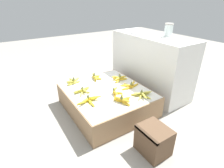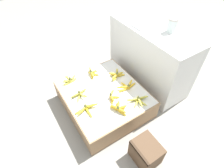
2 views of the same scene
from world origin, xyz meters
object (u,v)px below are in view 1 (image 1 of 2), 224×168
(banana_bunch_middle_right, at_px, (123,99))
(banana_bunch_middle_midright, at_px, (115,92))
(banana_bunch_front_left, at_px, (73,81))
(glass_jar, at_px, (169,30))
(banana_bunch_back_midleft, at_px, (119,78))
(banana_bunch_back_midright, at_px, (130,85))
(banana_bunch_front_midleft, at_px, (83,91))
(wooden_crate, at_px, (154,140))
(banana_bunch_middle_left, at_px, (95,77))
(foam_tray_white, at_px, (141,33))
(banana_bunch_back_right, at_px, (142,94))
(banana_bunch_front_midright, at_px, (89,100))

(banana_bunch_middle_right, bearing_deg, banana_bunch_middle_midright, 170.81)
(banana_bunch_front_left, bearing_deg, glass_jar, 69.60)
(banana_bunch_back_midleft, xyz_separation_m, glass_jar, (0.20, 0.64, 0.62))
(banana_bunch_back_midright, bearing_deg, banana_bunch_front_midleft, -110.33)
(wooden_crate, height_order, glass_jar, glass_jar)
(wooden_crate, xyz_separation_m, banana_bunch_middle_left, (-1.20, 0.05, 0.17))
(banana_bunch_back_midright, relative_size, foam_tray_white, 1.30)
(glass_jar, bearing_deg, foam_tray_white, -147.36)
(wooden_crate, bearing_deg, banana_bunch_back_right, 150.46)
(banana_bunch_front_left, height_order, glass_jar, glass_jar)
(banana_bunch_front_left, xyz_separation_m, banana_bunch_front_midright, (0.54, -0.03, -0.00))
(banana_bunch_front_midright, xyz_separation_m, banana_bunch_middle_midright, (0.01, 0.34, 0.00))
(banana_bunch_middle_left, relative_size, banana_bunch_back_right, 0.83)
(wooden_crate, bearing_deg, banana_bunch_middle_right, 178.57)
(banana_bunch_front_left, height_order, banana_bunch_back_right, banana_bunch_front_left)
(banana_bunch_middle_left, bearing_deg, glass_jar, 65.06)
(banana_bunch_middle_midright, distance_m, banana_bunch_middle_right, 0.19)
(banana_bunch_middle_midright, bearing_deg, banana_bunch_back_right, 47.54)
(banana_bunch_front_left, distance_m, banana_bunch_middle_left, 0.32)
(banana_bunch_middle_left, relative_size, banana_bunch_middle_right, 1.00)
(banana_bunch_back_midleft, relative_size, banana_bunch_back_right, 0.85)
(banana_bunch_front_midleft, distance_m, foam_tray_white, 1.16)
(banana_bunch_middle_midright, bearing_deg, banana_bunch_middle_right, -9.19)
(banana_bunch_front_midright, height_order, banana_bunch_back_midleft, banana_bunch_back_midleft)
(glass_jar, bearing_deg, banana_bunch_front_left, -110.40)
(banana_bunch_middle_right, distance_m, banana_bunch_back_midleft, 0.56)
(banana_bunch_front_midright, xyz_separation_m, banana_bunch_back_midright, (-0.03, 0.59, -0.00))
(banana_bunch_front_midleft, relative_size, banana_bunch_back_midright, 0.85)
(wooden_crate, xyz_separation_m, glass_jar, (-0.78, 0.94, 0.79))
(banana_bunch_front_midright, height_order, banana_bunch_back_right, banana_bunch_front_midright)
(banana_bunch_middle_midright, distance_m, banana_bunch_back_midleft, 0.39)
(wooden_crate, relative_size, banana_bunch_back_midleft, 1.24)
(banana_bunch_front_midleft, bearing_deg, banana_bunch_back_midleft, 94.47)
(wooden_crate, bearing_deg, banana_bunch_middle_left, 177.74)
(wooden_crate, bearing_deg, banana_bunch_middle_midright, 176.43)
(banana_bunch_middle_midright, xyz_separation_m, banana_bunch_back_midleft, (-0.29, 0.26, 0.00))
(banana_bunch_front_midleft, height_order, banana_bunch_back_right, banana_bunch_back_right)
(foam_tray_white, bearing_deg, banana_bunch_back_right, -37.48)
(banana_bunch_front_left, relative_size, glass_jar, 1.25)
(banana_bunch_middle_midright, relative_size, banana_bunch_middle_right, 0.86)
(banana_bunch_front_midleft, height_order, banana_bunch_back_midleft, banana_bunch_back_midleft)
(banana_bunch_middle_right, bearing_deg, wooden_crate, -1.43)
(wooden_crate, height_order, foam_tray_white, foam_tray_white)
(banana_bunch_middle_right, distance_m, foam_tray_white, 1.08)
(banana_bunch_back_midleft, bearing_deg, banana_bunch_front_midright, -64.52)
(banana_bunch_middle_left, xyz_separation_m, foam_tray_white, (0.11, 0.69, 0.54))
(wooden_crate, relative_size, banana_bunch_back_right, 1.06)
(banana_bunch_front_midleft, height_order, glass_jar, glass_jar)
(banana_bunch_middle_left, bearing_deg, banana_bunch_front_left, -96.24)
(banana_bunch_front_midright, bearing_deg, banana_bunch_middle_midright, 89.08)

